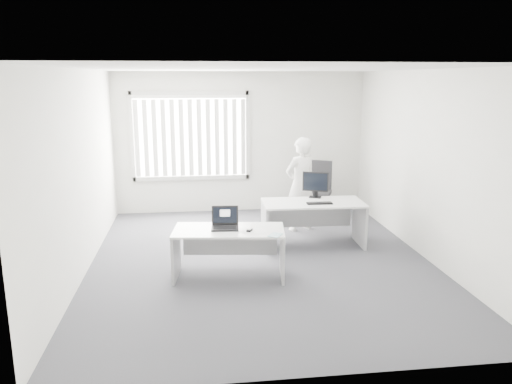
{
  "coord_description": "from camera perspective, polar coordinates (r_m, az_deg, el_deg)",
  "views": [
    {
      "loc": [
        -0.96,
        -6.97,
        2.68
      ],
      "look_at": [
        -0.05,
        0.15,
        1.03
      ],
      "focal_mm": 35.0,
      "sensor_mm": 36.0,
      "label": 1
    }
  ],
  "objects": [
    {
      "name": "desk_far",
      "position": [
        8.09,
        6.52,
        -2.54
      ],
      "size": [
        1.63,
        0.8,
        0.73
      ],
      "rotation": [
        0.0,
        0.0,
        -0.03
      ],
      "color": "silver",
      "rests_on": "ground"
    },
    {
      "name": "wall_back",
      "position": [
        10.1,
        -1.76,
        5.66
      ],
      "size": [
        5.0,
        0.02,
        2.8
      ],
      "primitive_type": "cube",
      "color": "silver",
      "rests_on": "ground"
    },
    {
      "name": "wall_left",
      "position": [
        7.25,
        -19.41,
        2.05
      ],
      "size": [
        0.02,
        6.0,
        2.8
      ],
      "primitive_type": "cube",
      "color": "silver",
      "rests_on": "ground"
    },
    {
      "name": "mouse",
      "position": [
        6.66,
        -0.75,
        -4.32
      ],
      "size": [
        0.09,
        0.11,
        0.04
      ],
      "primitive_type": null,
      "rotation": [
        0.0,
        0.0,
        -0.45
      ],
      "color": "#B9B9BB",
      "rests_on": "paper_sheet"
    },
    {
      "name": "person",
      "position": [
        8.86,
        5.11,
        0.89
      ],
      "size": [
        0.72,
        0.61,
        1.67
      ],
      "primitive_type": "imported",
      "rotation": [
        0.0,
        0.0,
        3.55
      ],
      "color": "silver",
      "rests_on": "ground"
    },
    {
      "name": "ceiling",
      "position": [
        7.04,
        0.6,
        13.93
      ],
      "size": [
        5.0,
        6.0,
        0.02
      ],
      "primitive_type": "cube",
      "color": "silver",
      "rests_on": "wall_back"
    },
    {
      "name": "keyboard",
      "position": [
        7.93,
        7.27,
        -1.28
      ],
      "size": [
        0.41,
        0.14,
        0.02
      ],
      "primitive_type": "cube",
      "rotation": [
        0.0,
        0.0,
        -0.03
      ],
      "color": "black",
      "rests_on": "desk_far"
    },
    {
      "name": "booklet",
      "position": [
        6.49,
        2.21,
        -4.94
      ],
      "size": [
        0.22,
        0.24,
        0.01
      ],
      "primitive_type": "cube",
      "rotation": [
        0.0,
        0.0,
        -0.59
      ],
      "color": "white",
      "rests_on": "desk_near"
    },
    {
      "name": "ground",
      "position": [
        7.53,
        0.55,
        -7.89
      ],
      "size": [
        6.0,
        6.0,
        0.0
      ],
      "primitive_type": "plane",
      "color": "#494A50",
      "rests_on": "ground"
    },
    {
      "name": "wall_right",
      "position": [
        7.89,
        18.9,
        2.92
      ],
      "size": [
        0.02,
        6.0,
        2.8
      ],
      "primitive_type": "cube",
      "color": "silver",
      "rests_on": "ground"
    },
    {
      "name": "office_chair",
      "position": [
        9.91,
        7.12,
        -0.82
      ],
      "size": [
        0.82,
        0.82,
        1.09
      ],
      "rotation": [
        0.0,
        0.0,
        -0.42
      ],
      "color": "black",
      "rests_on": "ground"
    },
    {
      "name": "monitor",
      "position": [
        8.3,
        6.81,
        0.82
      ],
      "size": [
        0.45,
        0.27,
        0.43
      ],
      "primitive_type": null,
      "rotation": [
        0.0,
        0.0,
        -0.37
      ],
      "color": "black",
      "rests_on": "desk_far"
    },
    {
      "name": "window",
      "position": [
        10.0,
        -7.49,
        6.35
      ],
      "size": [
        2.32,
        0.06,
        1.76
      ],
      "primitive_type": "cube",
      "color": "#B5B4B0",
      "rests_on": "wall_back"
    },
    {
      "name": "desk_near",
      "position": [
        6.81,
        -3.11,
        -5.81
      ],
      "size": [
        1.56,
        0.88,
        0.68
      ],
      "rotation": [
        0.0,
        0.0,
        -0.12
      ],
      "color": "silver",
      "rests_on": "ground"
    },
    {
      "name": "blinds",
      "position": [
        9.94,
        -7.48,
        6.14
      ],
      "size": [
        2.2,
        0.1,
        1.5
      ],
      "primitive_type": null,
      "color": "white",
      "rests_on": "wall_back"
    },
    {
      "name": "laptop",
      "position": [
        6.73,
        -3.58,
        -3.09
      ],
      "size": [
        0.39,
        0.35,
        0.28
      ],
      "primitive_type": null,
      "rotation": [
        0.0,
        0.0,
        -0.08
      ],
      "color": "black",
      "rests_on": "desk_near"
    },
    {
      "name": "paper_sheet",
      "position": [
        6.66,
        -0.34,
        -4.5
      ],
      "size": [
        0.37,
        0.31,
        0.0
      ],
      "primitive_type": "cube",
      "rotation": [
        0.0,
        0.0,
        0.29
      ],
      "color": "silver",
      "rests_on": "desk_near"
    },
    {
      "name": "wall_front",
      "position": [
        4.28,
        6.06,
        -4.5
      ],
      "size": [
        5.0,
        0.02,
        2.8
      ],
      "primitive_type": "cube",
      "color": "silver",
      "rests_on": "ground"
    }
  ]
}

